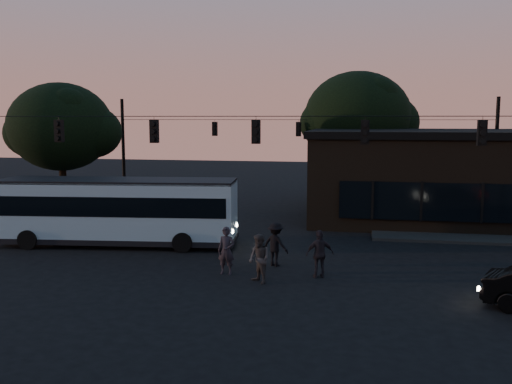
% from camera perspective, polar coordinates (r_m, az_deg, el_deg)
% --- Properties ---
extents(ground, '(120.00, 120.00, 0.00)m').
position_cam_1_polar(ground, '(21.04, -2.04, -9.53)').
color(ground, black).
rests_on(ground, ground).
extents(sidewalk_far_right, '(14.00, 10.00, 0.15)m').
position_cam_1_polar(sidewalk_far_right, '(34.99, 22.98, -3.13)').
color(sidewalk_far_right, black).
rests_on(sidewalk_far_right, ground).
extents(sidewalk_far_left, '(14.00, 10.00, 0.15)m').
position_cam_1_polar(sidewalk_far_left, '(38.82, -17.88, -1.91)').
color(sidewalk_far_left, black).
rests_on(sidewalk_far_left, ground).
extents(building, '(15.40, 10.41, 5.40)m').
position_cam_1_polar(building, '(36.05, 17.87, 1.62)').
color(building, black).
rests_on(building, ground).
extents(tree_behind, '(7.60, 7.60, 9.43)m').
position_cam_1_polar(tree_behind, '(41.62, 10.12, 7.40)').
color(tree_behind, black).
rests_on(tree_behind, ground).
extents(tree_left, '(6.40, 6.40, 8.30)m').
position_cam_1_polar(tree_left, '(37.48, -18.95, 6.17)').
color(tree_left, black).
rests_on(tree_left, ground).
extents(signal_rig_near, '(26.24, 0.30, 7.50)m').
position_cam_1_polar(signal_rig_near, '(24.10, -0.00, 3.42)').
color(signal_rig_near, black).
rests_on(signal_rig_near, ground).
extents(signal_rig_far, '(26.24, 0.30, 7.50)m').
position_cam_1_polar(signal_rig_far, '(39.92, 4.26, 4.65)').
color(signal_rig_far, black).
rests_on(signal_rig_far, ground).
extents(bus, '(11.62, 3.82, 3.21)m').
position_cam_1_polar(bus, '(28.26, -13.64, -1.60)').
color(bus, '#90ACB7').
rests_on(bus, ground).
extents(pedestrian_a, '(0.72, 0.51, 1.89)m').
position_cam_1_polar(pedestrian_a, '(22.57, -2.98, -5.88)').
color(pedestrian_a, black).
rests_on(pedestrian_a, ground).
extents(pedestrian_b, '(1.12, 1.13, 1.84)m').
position_cam_1_polar(pedestrian_b, '(21.35, 0.33, -6.71)').
color(pedestrian_b, '#312C2C').
rests_on(pedestrian_b, ground).
extents(pedestrian_c, '(1.18, 0.79, 1.86)m').
position_cam_1_polar(pedestrian_c, '(22.20, 6.40, -6.17)').
color(pedestrian_c, black).
rests_on(pedestrian_c, ground).
extents(pedestrian_d, '(1.36, 1.12, 1.83)m').
position_cam_1_polar(pedestrian_d, '(23.80, 1.97, -5.24)').
color(pedestrian_d, black).
rests_on(pedestrian_d, ground).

